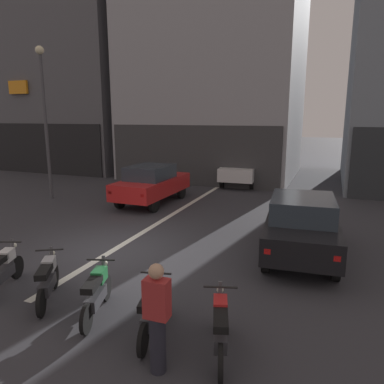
% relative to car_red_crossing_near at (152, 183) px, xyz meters
% --- Properties ---
extents(ground_plane, '(120.00, 120.00, 0.00)m').
position_rel_car_red_crossing_near_xyz_m(ground_plane, '(1.56, -5.38, -0.89)').
color(ground_plane, '#333338').
extents(lane_centre_line, '(0.20, 18.00, 0.01)m').
position_rel_car_red_crossing_near_xyz_m(lane_centre_line, '(1.56, 0.62, -0.88)').
color(lane_centre_line, silver).
rests_on(lane_centre_line, ground).
extents(building_corner_left, '(9.50, 8.37, 18.06)m').
position_rel_car_red_crossing_near_xyz_m(building_corner_left, '(-10.43, 8.89, 8.13)').
color(building_corner_left, '#56565B').
rests_on(building_corner_left, ground).
extents(building_mid_block, '(9.82, 8.96, 17.75)m').
position_rel_car_red_crossing_near_xyz_m(building_mid_block, '(0.07, 8.89, 7.97)').
color(building_mid_block, '#9E9EA3').
rests_on(building_mid_block, ground).
extents(car_red_crossing_near, '(1.83, 4.13, 1.64)m').
position_rel_car_red_crossing_near_xyz_m(car_red_crossing_near, '(0.00, 0.00, 0.00)').
color(car_red_crossing_near, black).
rests_on(car_red_crossing_near, ground).
extents(car_black_parked_kerbside, '(2.10, 4.23, 1.64)m').
position_rel_car_red_crossing_near_xyz_m(car_black_parked_kerbside, '(6.43, -3.86, 0.00)').
color(car_black_parked_kerbside, black).
rests_on(car_black_parked_kerbside, ground).
extents(car_white_down_street, '(2.03, 4.21, 1.64)m').
position_rel_car_red_crossing_near_xyz_m(car_white_down_street, '(2.51, 5.77, 0.00)').
color(car_white_down_street, black).
rests_on(car_white_down_street, ground).
extents(street_lamp, '(0.36, 0.36, 6.54)m').
position_rel_car_red_crossing_near_xyz_m(street_lamp, '(-4.67, -0.85, 3.11)').
color(street_lamp, '#47474C').
rests_on(street_lamp, ground).
extents(motorcycle_white_row_leftmost, '(0.72, 1.58, 0.98)m').
position_rel_car_red_crossing_near_xyz_m(motorcycle_white_row_leftmost, '(0.69, -8.12, -0.43)').
color(motorcycle_white_row_leftmost, black).
rests_on(motorcycle_white_row_leftmost, ground).
extents(motorcycle_silver_row_left_mid, '(0.90, 1.48, 0.98)m').
position_rel_car_red_crossing_near_xyz_m(motorcycle_silver_row_left_mid, '(1.92, -8.15, -0.43)').
color(motorcycle_silver_row_left_mid, black).
rests_on(motorcycle_silver_row_left_mid, ground).
extents(motorcycle_green_row_centre, '(0.66, 1.61, 0.98)m').
position_rel_car_red_crossing_near_xyz_m(motorcycle_green_row_centre, '(3.15, -8.23, -0.43)').
color(motorcycle_green_row_centre, black).
rests_on(motorcycle_green_row_centre, ground).
extents(motorcycle_blue_row_right_mid, '(0.58, 1.64, 0.98)m').
position_rel_car_red_crossing_near_xyz_m(motorcycle_blue_row_right_mid, '(4.39, -8.38, -0.43)').
color(motorcycle_blue_row_right_mid, black).
rests_on(motorcycle_blue_row_right_mid, ground).
extents(motorcycle_red_row_rightmost, '(0.66, 1.61, 0.98)m').
position_rel_car_red_crossing_near_xyz_m(motorcycle_red_row_rightmost, '(5.62, -8.47, -0.43)').
color(motorcycle_red_row_rightmost, black).
rests_on(motorcycle_red_row_rightmost, ground).
extents(person_by_motorcycles, '(0.37, 0.24, 1.67)m').
position_rel_car_red_crossing_near_xyz_m(person_by_motorcycles, '(4.90, -9.18, -0.03)').
color(person_by_motorcycles, '#23232D').
rests_on(person_by_motorcycles, ground).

